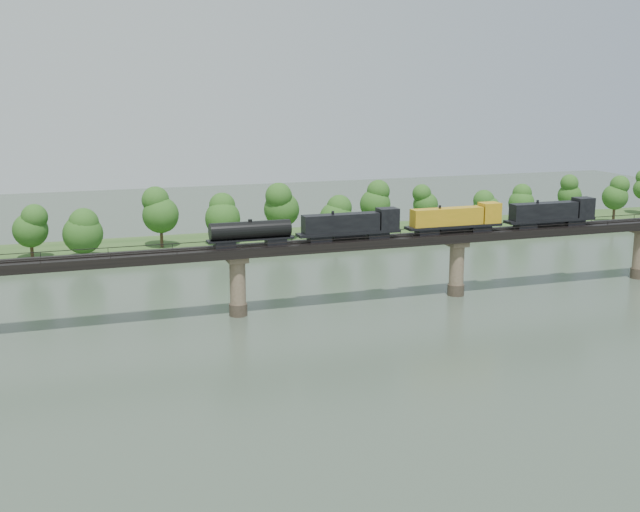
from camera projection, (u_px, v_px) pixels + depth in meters
name	position (u px, v px, depth m)	size (l,w,h in m)	color
ground	(291.00, 377.00, 103.83)	(400.00, 400.00, 0.00)	#334234
far_bank	(183.00, 247.00, 182.29)	(300.00, 24.00, 1.60)	#2C4B1E
bridge	(238.00, 283.00, 130.43)	(236.00, 30.00, 11.50)	#473A2D
bridge_superstructure	(237.00, 245.00, 129.10)	(220.00, 4.90, 0.75)	black
far_treeline	(147.00, 217.00, 173.86)	(289.06, 17.54, 13.60)	#382619
freight_train	(421.00, 221.00, 138.98)	(72.77, 2.84, 5.01)	black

